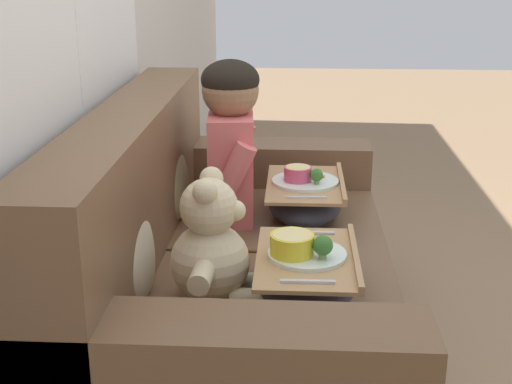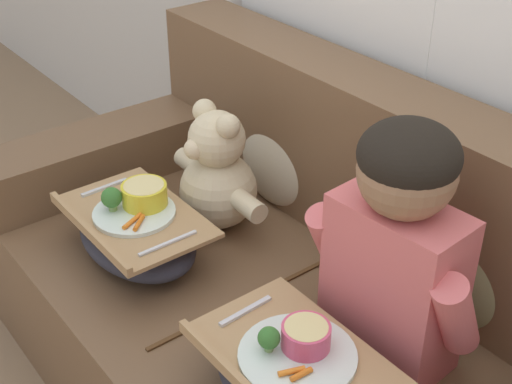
# 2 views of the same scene
# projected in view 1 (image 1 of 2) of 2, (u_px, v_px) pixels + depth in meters

# --- Properties ---
(ground_plane) EXTENTS (14.00, 14.00, 0.00)m
(ground_plane) POSITION_uv_depth(u_px,v_px,m) (245.00, 370.00, 2.54)
(ground_plane) COLOR #8E7051
(couch) EXTENTS (1.80, 0.97, 0.94)m
(couch) POSITION_uv_depth(u_px,v_px,m) (225.00, 285.00, 2.44)
(couch) COLOR brown
(couch) RESTS_ON ground_plane
(throw_pillow_behind_child) EXTENTS (0.36, 0.17, 0.37)m
(throw_pillow_behind_child) POSITION_uv_depth(u_px,v_px,m) (171.00, 172.00, 2.68)
(throw_pillow_behind_child) COLOR #898456
(throw_pillow_behind_child) RESTS_ON couch
(throw_pillow_behind_teddy) EXTENTS (0.34, 0.17, 0.36)m
(throw_pillow_behind_teddy) POSITION_uv_depth(u_px,v_px,m) (130.00, 242.00, 2.03)
(throw_pillow_behind_teddy) COLOR #C1B293
(throw_pillow_behind_teddy) RESTS_ON couch
(child_figure) EXTENTS (0.43, 0.22, 0.60)m
(child_figure) POSITION_uv_depth(u_px,v_px,m) (231.00, 133.00, 2.61)
(child_figure) COLOR #DB6666
(child_figure) RESTS_ON couch
(teddy_bear) EXTENTS (0.41, 0.28, 0.38)m
(teddy_bear) POSITION_uv_depth(u_px,v_px,m) (212.00, 247.00, 2.02)
(teddy_bear) COLOR beige
(teddy_bear) RESTS_ON couch
(lap_tray_child) EXTENTS (0.46, 0.29, 0.21)m
(lap_tray_child) POSITION_uv_depth(u_px,v_px,m) (305.00, 198.00, 2.68)
(lap_tray_child) COLOR #2D2D38
(lap_tray_child) RESTS_ON child_figure
(lap_tray_teddy) EXTENTS (0.44, 0.29, 0.22)m
(lap_tray_teddy) POSITION_uv_depth(u_px,v_px,m) (306.00, 275.00, 2.03)
(lap_tray_teddy) COLOR #2D2D38
(lap_tray_teddy) RESTS_ON teddy_bear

